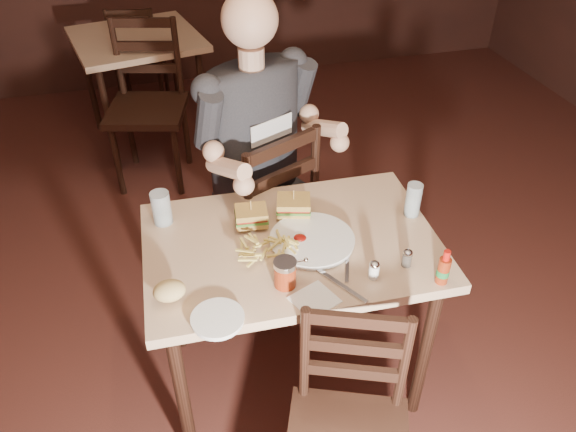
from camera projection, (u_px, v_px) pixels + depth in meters
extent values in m
plane|color=#331511|center=(290.00, 411.00, 2.35)|extent=(7.00, 7.00, 0.00)
cube|color=tan|center=(291.00, 246.00, 2.05)|extent=(1.08, 0.74, 0.04)
cylinder|color=black|center=(183.00, 398.00, 1.98)|extent=(0.05, 0.05, 0.73)
cylinder|color=black|center=(172.00, 288.00, 2.42)|extent=(0.05, 0.05, 0.73)
cylinder|color=black|center=(425.00, 351.00, 2.15)|extent=(0.05, 0.05, 0.73)
cylinder|color=black|center=(374.00, 256.00, 2.59)|extent=(0.05, 0.05, 0.73)
cube|color=tan|center=(136.00, 39.00, 3.74)|extent=(0.94, 0.94, 0.04)
cylinder|color=black|center=(109.00, 121.00, 3.63)|extent=(0.04, 0.04, 0.73)
cylinder|color=black|center=(90.00, 84.00, 4.09)|extent=(0.04, 0.04, 0.73)
cylinder|color=black|center=(203.00, 102.00, 3.86)|extent=(0.04, 0.04, 0.73)
cylinder|color=black|center=(175.00, 68.00, 4.31)|extent=(0.04, 0.04, 0.73)
cylinder|color=white|center=(312.00, 241.00, 2.03)|extent=(0.31, 0.31, 0.02)
ellipsoid|color=maroon|center=(300.00, 238.00, 2.02)|extent=(0.05, 0.05, 0.01)
cylinder|color=silver|center=(161.00, 208.00, 2.09)|extent=(0.07, 0.07, 0.13)
cylinder|color=silver|center=(413.00, 200.00, 2.13)|extent=(0.06, 0.06, 0.14)
cube|color=white|center=(314.00, 300.00, 1.80)|extent=(0.17, 0.17, 0.00)
cube|color=silver|center=(340.00, 284.00, 1.86)|extent=(0.13, 0.21, 0.01)
cube|color=silver|center=(347.00, 266.00, 1.93)|extent=(0.07, 0.16, 0.01)
cylinder|color=white|center=(218.00, 320.00, 1.73)|extent=(0.17, 0.17, 0.01)
ellipsoid|color=tan|center=(169.00, 291.00, 1.78)|extent=(0.11, 0.09, 0.06)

